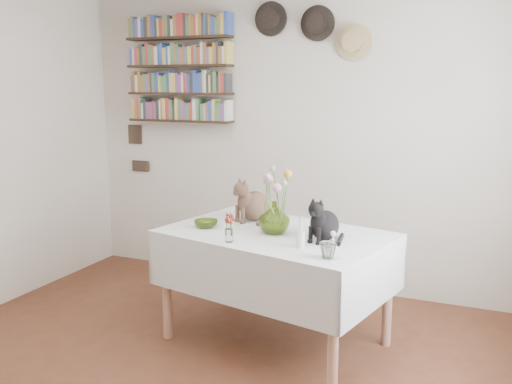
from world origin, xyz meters
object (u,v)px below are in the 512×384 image
at_px(tabby_cat, 255,198).
at_px(dining_table, 276,260).
at_px(black_cat, 325,217).
at_px(flower_vase, 274,217).
at_px(bookshelf_unit, 179,70).

bearing_deg(tabby_cat, dining_table, -12.74).
xyz_separation_m(black_cat, flower_vase, (-0.35, 0.02, -0.04)).
xyz_separation_m(black_cat, bookshelf_unit, (-1.69, 1.12, 0.93)).
xyz_separation_m(dining_table, black_cat, (0.35, -0.05, 0.33)).
bearing_deg(bookshelf_unit, dining_table, -38.62).
xyz_separation_m(tabby_cat, bookshelf_unit, (-1.08, 0.82, 0.91)).
relative_size(tabby_cat, flower_vase, 1.51).
height_order(tabby_cat, flower_vase, tabby_cat).
height_order(dining_table, flower_vase, flower_vase).
bearing_deg(bookshelf_unit, tabby_cat, -37.20).
relative_size(black_cat, flower_vase, 1.35).
xyz_separation_m(flower_vase, bookshelf_unit, (-1.34, 1.10, 0.97)).
bearing_deg(dining_table, tabby_cat, 136.05).
bearing_deg(tabby_cat, flower_vase, -16.05).
distance_m(black_cat, flower_vase, 0.35).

